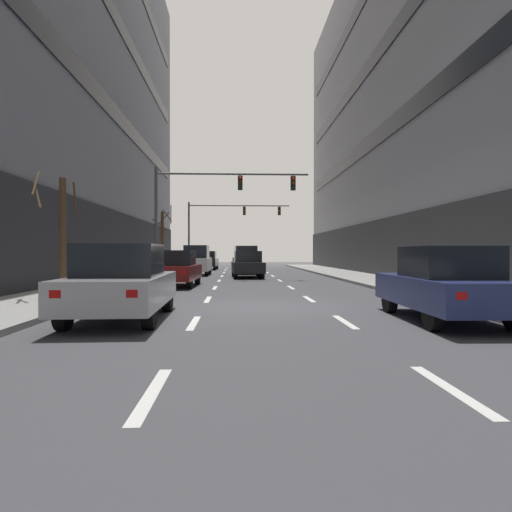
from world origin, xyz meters
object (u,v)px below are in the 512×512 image
object	(u,v)px
street_tree_0	(163,238)
traffic_signal_1	(225,219)
car_driving_1	(176,269)
traffic_signal_0	(210,197)
car_driving_5	(122,283)
car_driving_2	(247,265)
car_driving_0	(197,260)
car_driving_4	(207,260)
car_parked_1	(445,284)
car_driving_3	(246,260)
street_tree_1	(61,232)

from	to	relation	value
street_tree_0	traffic_signal_1	bearing A→B (deg)	66.83
car_driving_1	traffic_signal_0	size ratio (longest dim) A/B	0.49
car_driving_1	car_driving_5	distance (m)	10.29
traffic_signal_1	street_tree_0	xyz separation A→B (m)	(-4.49, -10.49, -2.24)
car_driving_2	car_driving_1	bearing A→B (deg)	-115.53
car_driving_0	car_driving_5	bearing A→B (deg)	-89.85
traffic_signal_1	car_driving_4	bearing A→B (deg)	-111.71
street_tree_0	traffic_signal_0	bearing A→B (deg)	-63.45
car_parked_1	car_driving_0	bearing A→B (deg)	109.32
traffic_signal_1	car_driving_5	bearing A→B (deg)	-92.45
car_driving_5	car_parked_1	size ratio (longest dim) A/B	1.03
car_driving_2	car_driving_5	bearing A→B (deg)	-100.78
car_driving_2	street_tree_0	bearing A→B (deg)	132.28
car_driving_4	car_parked_1	distance (m)	32.42
car_parked_1	street_tree_0	world-z (taller)	street_tree_0
traffic_signal_1	street_tree_0	bearing A→B (deg)	-113.17
car_driving_5	traffic_signal_0	distance (m)	16.82
car_driving_2	street_tree_0	xyz separation A→B (m)	(-6.33, 6.96, 1.83)
car_driving_0	car_driving_5	world-z (taller)	car_driving_0
car_driving_5	traffic_signal_1	xyz separation A→B (m)	(1.49, 34.93, 4.03)
car_driving_4	traffic_signal_1	bearing A→B (deg)	68.29
car_driving_0	car_driving_3	xyz separation A→B (m)	(3.38, 2.14, -0.00)
car_driving_5	car_driving_3	bearing A→B (deg)	81.70
car_driving_2	traffic_signal_0	world-z (taller)	traffic_signal_0
traffic_signal_0	traffic_signal_1	world-z (taller)	traffic_signal_0
car_driving_0	car_driving_1	xyz separation A→B (m)	(-0.06, -10.39, -0.20)
car_driving_0	street_tree_0	size ratio (longest dim) A/B	0.80
car_driving_5	traffic_signal_1	distance (m)	35.20
car_driving_4	car_parked_1	world-z (taller)	car_parked_1
traffic_signal_0	traffic_signal_1	size ratio (longest dim) A/B	0.89
car_driving_0	car_driving_5	distance (m)	20.68
car_driving_4	street_tree_1	distance (m)	26.85
traffic_signal_1	car_driving_2	bearing A→B (deg)	-83.98
car_driving_2	traffic_signal_0	bearing A→B (deg)	-152.51
car_driving_3	street_tree_0	bearing A→B (deg)	165.58
car_driving_0	traffic_signal_0	world-z (taller)	traffic_signal_0
car_driving_3	street_tree_1	world-z (taller)	street_tree_1
car_driving_0	car_driving_1	distance (m)	10.39
car_driving_4	car_driving_1	bearing A→B (deg)	-90.19
car_driving_1	traffic_signal_1	distance (m)	25.03
car_driving_0	traffic_signal_0	distance (m)	5.89
car_driving_2	car_parked_1	xyz separation A→B (m)	(4.04, -17.97, 0.02)
car_driving_5	street_tree_1	xyz separation A→B (m)	(-3.06, 4.43, 1.37)
car_driving_2	car_driving_3	distance (m)	5.33
car_driving_3	street_tree_1	bearing A→B (deg)	-109.16
car_driving_2	car_parked_1	distance (m)	18.42
traffic_signal_0	street_tree_0	size ratio (longest dim) A/B	1.72
car_parked_1	street_tree_1	distance (m)	11.61
car_driving_3	street_tree_0	distance (m)	6.73
traffic_signal_1	car_driving_0	bearing A→B (deg)	-96.19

